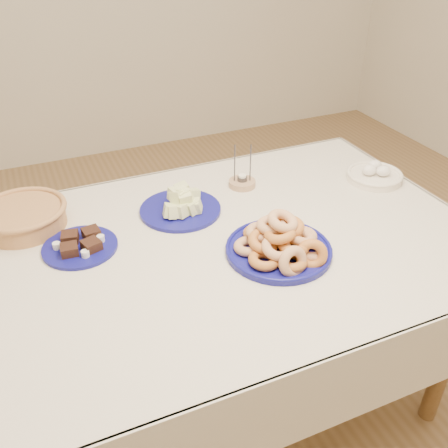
# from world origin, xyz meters

# --- Properties ---
(ground) EXTENTS (5.00, 5.00, 0.00)m
(ground) POSITION_xyz_m (0.00, 0.00, 0.00)
(ground) COLOR brown
(ground) RESTS_ON ground
(dining_table) EXTENTS (1.71, 1.11, 0.75)m
(dining_table) POSITION_xyz_m (0.00, 0.00, 0.64)
(dining_table) COLOR brown
(dining_table) RESTS_ON ground
(donut_platter) EXTENTS (0.33, 0.33, 0.15)m
(donut_platter) POSITION_xyz_m (0.15, -0.13, 0.79)
(donut_platter) COLOR navy
(donut_platter) RESTS_ON dining_table
(melon_plate) EXTENTS (0.31, 0.31, 0.10)m
(melon_plate) POSITION_xyz_m (-0.04, 0.22, 0.78)
(melon_plate) COLOR navy
(melon_plate) RESTS_ON dining_table
(brownie_plate) EXTENTS (0.26, 0.26, 0.04)m
(brownie_plate) POSITION_xyz_m (-0.41, 0.14, 0.76)
(brownie_plate) COLOR navy
(brownie_plate) RESTS_ON dining_table
(wicker_basket) EXTENTS (0.32, 0.32, 0.08)m
(wicker_basket) POSITION_xyz_m (-0.55, 0.34, 0.79)
(wicker_basket) COLOR #97653C
(wicker_basket) RESTS_ON dining_table
(candle_holder) EXTENTS (0.13, 0.13, 0.17)m
(candle_holder) POSITION_xyz_m (0.23, 0.31, 0.77)
(candle_holder) COLOR #A67E5C
(candle_holder) RESTS_ON dining_table
(egg_bowl) EXTENTS (0.27, 0.27, 0.07)m
(egg_bowl) POSITION_xyz_m (0.73, 0.15, 0.77)
(egg_bowl) COLOR silver
(egg_bowl) RESTS_ON dining_table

